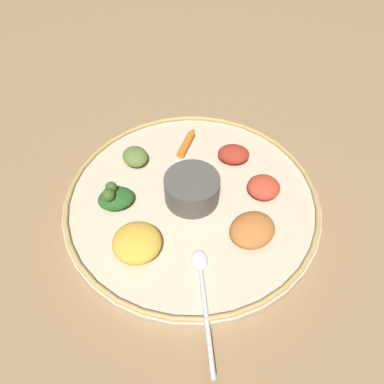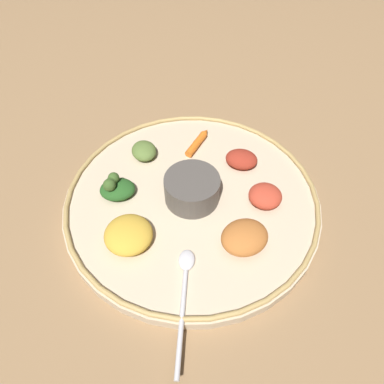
{
  "view_description": "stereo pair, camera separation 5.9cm",
  "coord_description": "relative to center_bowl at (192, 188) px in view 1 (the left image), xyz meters",
  "views": [
    {
      "loc": [
        0.3,
        -0.23,
        0.49
      ],
      "look_at": [
        0.0,
        0.0,
        0.03
      ],
      "focal_mm": 33.62,
      "sensor_mm": 36.0,
      "label": 1
    },
    {
      "loc": [
        0.33,
        -0.19,
        0.49
      ],
      "look_at": [
        0.0,
        0.0,
        0.03
      ],
      "focal_mm": 33.62,
      "sensor_mm": 36.0,
      "label": 2
    }
  ],
  "objects": [
    {
      "name": "ground_plane",
      "position": [
        0.0,
        0.0,
        -0.04
      ],
      "size": [
        2.4,
        2.4,
        0.0
      ],
      "primitive_type": "plane",
      "color": "olive"
    },
    {
      "name": "platter",
      "position": [
        0.0,
        0.0,
        -0.03
      ],
      "size": [
        0.43,
        0.43,
        0.02
      ],
      "primitive_type": "cylinder",
      "color": "#C6B293",
      "rests_on": "ground_plane"
    },
    {
      "name": "platter_rim",
      "position": [
        0.0,
        0.0,
        -0.02
      ],
      "size": [
        0.42,
        0.42,
        0.01
      ],
      "primitive_type": "torus",
      "color": "tan",
      "rests_on": "platter"
    },
    {
      "name": "center_bowl",
      "position": [
        0.0,
        0.0,
        0.0
      ],
      "size": [
        0.09,
        0.09,
        0.05
      ],
      "color": "#4C4742",
      "rests_on": "platter"
    },
    {
      "name": "spoon",
      "position": [
        0.14,
        -0.09,
        -0.02
      ],
      "size": [
        0.16,
        0.11,
        0.01
      ],
      "color": "silver",
      "rests_on": "platter"
    },
    {
      "name": "greens_pile",
      "position": [
        -0.07,
        -0.11,
        -0.01
      ],
      "size": [
        0.07,
        0.07,
        0.04
      ],
      "color": "#23511E",
      "rests_on": "platter"
    },
    {
      "name": "carrot_near_spoon",
      "position": [
        -0.11,
        0.07,
        -0.02
      ],
      "size": [
        0.05,
        0.07,
        0.01
      ],
      "color": "orange",
      "rests_on": "platter"
    },
    {
      "name": "mound_lentil_yellow",
      "position": [
        0.03,
        -0.12,
        -0.01
      ],
      "size": [
        0.08,
        0.08,
        0.03
      ],
      "primitive_type": "ellipsoid",
      "rotation": [
        0.0,
        0.0,
        4.68
      ],
      "color": "gold",
      "rests_on": "platter"
    },
    {
      "name": "mound_berbere_red",
      "position": [
        0.07,
        0.1,
        -0.01
      ],
      "size": [
        0.08,
        0.08,
        0.03
      ],
      "primitive_type": "ellipsoid",
      "rotation": [
        0.0,
        0.0,
        2.55
      ],
      "color": "#B73D28",
      "rests_on": "platter"
    },
    {
      "name": "mound_beet",
      "position": [
        -0.03,
        0.12,
        -0.01
      ],
      "size": [
        0.07,
        0.07,
        0.03
      ],
      "primitive_type": "ellipsoid",
      "rotation": [
        0.0,
        0.0,
        0.82
      ],
      "color": "maroon",
      "rests_on": "platter"
    },
    {
      "name": "mound_chickpea",
      "position": [
        0.12,
        0.03,
        -0.01
      ],
      "size": [
        0.07,
        0.08,
        0.03
      ],
      "primitive_type": "ellipsoid",
      "rotation": [
        0.0,
        0.0,
        4.68
      ],
      "color": "#B2662D",
      "rests_on": "platter"
    },
    {
      "name": "mound_collards",
      "position": [
        -0.13,
        -0.03,
        -0.01
      ],
      "size": [
        0.06,
        0.05,
        0.03
      ],
      "primitive_type": "ellipsoid",
      "rotation": [
        0.0,
        0.0,
        3.03
      ],
      "color": "#567033",
      "rests_on": "platter"
    }
  ]
}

